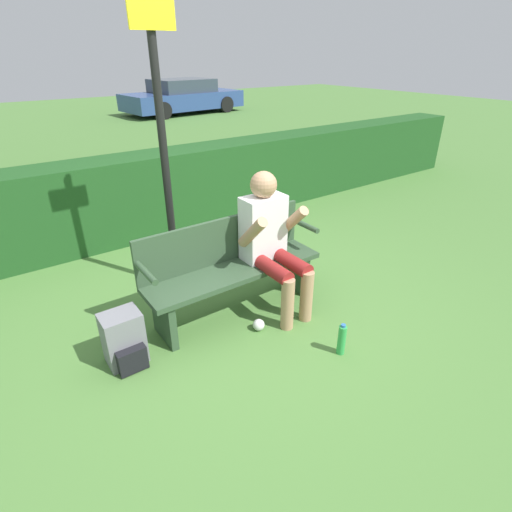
{
  "coord_description": "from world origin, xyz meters",
  "views": [
    {
      "loc": [
        -1.59,
        -2.55,
        2.11
      ],
      "look_at": [
        0.15,
        -0.1,
        0.56
      ],
      "focal_mm": 28.0,
      "sensor_mm": 36.0,
      "label": 1
    }
  ],
  "objects_px": {
    "water_bottle": "(342,340)",
    "person_seated": "(271,238)",
    "signpost": "(163,146)",
    "park_bench": "(231,266)",
    "parked_car": "(183,97)",
    "backpack": "(124,340)"
  },
  "relations": [
    {
      "from": "signpost",
      "to": "park_bench",
      "type": "bearing_deg",
      "value": -70.16
    },
    {
      "from": "person_seated",
      "to": "park_bench",
      "type": "bearing_deg",
      "value": 158.12
    },
    {
      "from": "water_bottle",
      "to": "person_seated",
      "type": "bearing_deg",
      "value": 92.02
    },
    {
      "from": "park_bench",
      "to": "water_bottle",
      "type": "distance_m",
      "value": 1.12
    },
    {
      "from": "signpost",
      "to": "parked_car",
      "type": "xyz_separation_m",
      "value": [
        5.66,
        11.33,
        -0.81
      ]
    },
    {
      "from": "person_seated",
      "to": "backpack",
      "type": "bearing_deg",
      "value": -179.83
    },
    {
      "from": "water_bottle",
      "to": "parked_car",
      "type": "height_order",
      "value": "parked_car"
    },
    {
      "from": "park_bench",
      "to": "person_seated",
      "type": "height_order",
      "value": "person_seated"
    },
    {
      "from": "parked_car",
      "to": "person_seated",
      "type": "bearing_deg",
      "value": -118.78
    },
    {
      "from": "park_bench",
      "to": "water_bottle",
      "type": "xyz_separation_m",
      "value": [
        0.36,
        -1.01,
        -0.31
      ]
    },
    {
      "from": "signpost",
      "to": "parked_car",
      "type": "bearing_deg",
      "value": 63.44
    },
    {
      "from": "person_seated",
      "to": "signpost",
      "type": "distance_m",
      "value": 1.2
    },
    {
      "from": "person_seated",
      "to": "backpack",
      "type": "height_order",
      "value": "person_seated"
    },
    {
      "from": "backpack",
      "to": "parked_car",
      "type": "relative_size",
      "value": 0.09
    },
    {
      "from": "person_seated",
      "to": "signpost",
      "type": "height_order",
      "value": "signpost"
    },
    {
      "from": "water_bottle",
      "to": "parked_car",
      "type": "distance_m",
      "value": 13.96
    },
    {
      "from": "backpack",
      "to": "signpost",
      "type": "bearing_deg",
      "value": 45.0
    },
    {
      "from": "water_bottle",
      "to": "park_bench",
      "type": "bearing_deg",
      "value": 109.52
    },
    {
      "from": "person_seated",
      "to": "parked_car",
      "type": "xyz_separation_m",
      "value": [
        5.1,
        12.12,
        -0.1
      ]
    },
    {
      "from": "backpack",
      "to": "parked_car",
      "type": "height_order",
      "value": "parked_car"
    },
    {
      "from": "park_bench",
      "to": "parked_car",
      "type": "relative_size",
      "value": 0.35
    },
    {
      "from": "person_seated",
      "to": "parked_car",
      "type": "distance_m",
      "value": 13.15
    }
  ]
}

